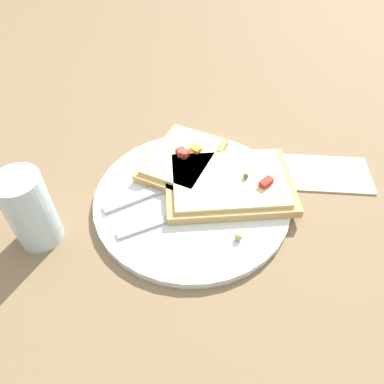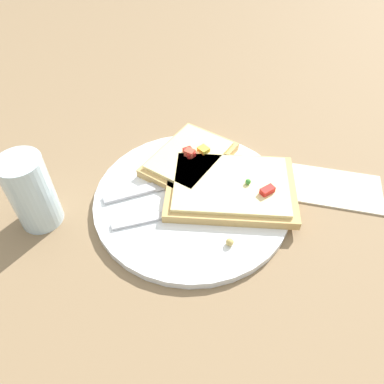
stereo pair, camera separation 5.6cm
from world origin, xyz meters
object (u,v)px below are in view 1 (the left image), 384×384
(knife, at_px, (158,190))
(pizza_slice_main, at_px, (229,183))
(napkin, at_px, (327,173))
(pizza_slice_corner, at_px, (183,159))
(drinking_glass, at_px, (30,210))
(fork, at_px, (195,209))
(plate, at_px, (192,199))

(knife, height_order, pizza_slice_main, pizza_slice_main)
(knife, xyz_separation_m, napkin, (0.27, 0.07, -0.01))
(pizza_slice_corner, relative_size, drinking_glass, 1.51)
(fork, height_order, pizza_slice_corner, pizza_slice_corner)
(pizza_slice_main, bearing_deg, drinking_glass, 13.02)
(pizza_slice_main, distance_m, napkin, 0.17)
(pizza_slice_main, distance_m, pizza_slice_corner, 0.09)
(napkin, bearing_deg, drinking_glass, -159.58)
(fork, height_order, knife, knife)
(plate, bearing_deg, fork, -75.60)
(plate, xyz_separation_m, knife, (-0.05, 0.01, 0.01))
(knife, xyz_separation_m, pizza_slice_main, (0.11, 0.02, 0.01))
(fork, distance_m, knife, 0.07)
(knife, bearing_deg, plate, -41.17)
(pizza_slice_corner, bearing_deg, fork, 36.08)
(plate, height_order, napkin, plate)
(fork, xyz_separation_m, pizza_slice_main, (0.05, 0.05, 0.01))
(fork, xyz_separation_m, pizza_slice_corner, (-0.03, 0.10, 0.01))
(plate, relative_size, pizza_slice_corner, 1.71)
(fork, xyz_separation_m, drinking_glass, (-0.21, -0.05, 0.04))
(pizza_slice_corner, bearing_deg, plate, 36.46)
(drinking_glass, relative_size, napkin, 0.82)
(drinking_glass, bearing_deg, fork, 14.18)
(plate, distance_m, napkin, 0.23)
(knife, distance_m, napkin, 0.28)
(pizza_slice_main, bearing_deg, knife, -0.40)
(plate, relative_size, pizza_slice_main, 1.40)
(plate, xyz_separation_m, pizza_slice_main, (0.06, 0.02, 0.02))
(fork, distance_m, pizza_slice_corner, 0.10)
(fork, height_order, napkin, fork)
(knife, xyz_separation_m, pizza_slice_corner, (0.03, 0.06, 0.01))
(pizza_slice_main, bearing_deg, plate, 14.58)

